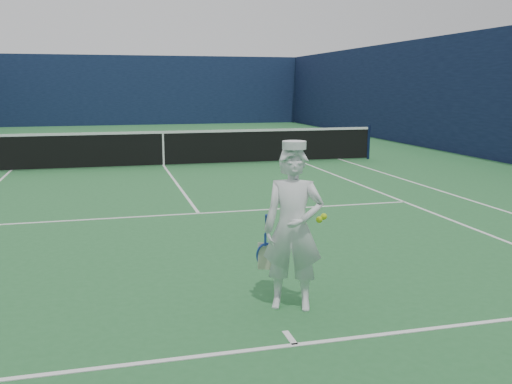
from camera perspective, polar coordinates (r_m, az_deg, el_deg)
ground at (r=16.61m, az=-9.21°, el=2.58°), size 80.00×80.00×0.00m
court_markings at (r=16.61m, az=-9.21°, el=2.59°), size 11.03×23.83×0.01m
windscreen_fence at (r=16.45m, az=-9.41°, el=9.49°), size 20.12×36.12×4.00m
tennis_net at (r=16.54m, az=-9.26°, el=4.48°), size 12.88×0.09×1.07m
tennis_player at (r=5.83m, az=3.73°, el=-3.65°), size 0.72×0.70×1.74m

